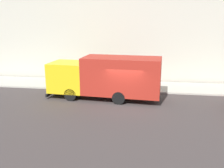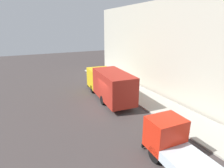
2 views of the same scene
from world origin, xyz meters
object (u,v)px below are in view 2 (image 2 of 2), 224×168
(large_utility_truck, at_px, (109,83))
(pedestrian_walking, at_px, (126,81))
(small_flatbed_truck, at_px, (177,148))
(traffic_cone_orange, at_px, (112,81))

(large_utility_truck, distance_m, pedestrian_walking, 4.05)
(small_flatbed_truck, bearing_deg, traffic_cone_orange, 79.82)
(small_flatbed_truck, height_order, traffic_cone_orange, small_flatbed_truck)
(large_utility_truck, relative_size, pedestrian_walking, 5.15)
(small_flatbed_truck, bearing_deg, pedestrian_walking, 73.74)
(large_utility_truck, relative_size, traffic_cone_orange, 12.13)
(pedestrian_walking, bearing_deg, large_utility_truck, 37.80)
(large_utility_truck, xyz_separation_m, traffic_cone_orange, (2.41, 4.22, -1.23))
(large_utility_truck, bearing_deg, pedestrian_walking, 36.47)
(large_utility_truck, xyz_separation_m, small_flatbed_truck, (-0.94, -10.39, -0.61))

